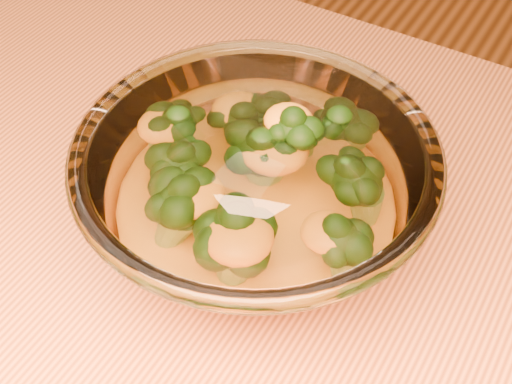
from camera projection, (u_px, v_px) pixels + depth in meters
table at (160, 371)px, 0.58m from camera, size 1.20×0.80×0.75m
glass_bowl at (256, 197)px, 0.50m from camera, size 0.25×0.25×0.11m
cheese_sauce at (256, 219)px, 0.51m from camera, size 0.14×0.14×0.04m
broccoli_heap at (259, 172)px, 0.49m from camera, size 0.18×0.18×0.08m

